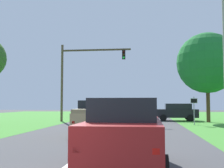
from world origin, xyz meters
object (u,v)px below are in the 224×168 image
at_px(crossing_suv_far, 176,112).
at_px(keep_moving_sign, 194,107).
at_px(traffic_light, 79,71).
at_px(red_suv_near, 125,133).
at_px(oak_tree_right, 207,63).
at_px(pickup_truck_lead, 97,118).

bearing_deg(crossing_suv_far, keep_moving_sign, -81.58).
relative_size(traffic_light, crossing_suv_far, 1.78).
bearing_deg(red_suv_near, keep_moving_sign, 74.92).
bearing_deg(red_suv_near, crossing_suv_far, 80.74).
relative_size(red_suv_near, oak_tree_right, 0.52).
bearing_deg(crossing_suv_far, red_suv_near, -99.26).
bearing_deg(keep_moving_sign, pickup_truck_lead, -127.46).
distance_m(traffic_light, oak_tree_right, 12.72).
height_order(oak_tree_right, crossing_suv_far, oak_tree_right).
bearing_deg(traffic_light, red_suv_near, -73.30).
bearing_deg(keep_moving_sign, traffic_light, 162.17).
bearing_deg(pickup_truck_lead, crossing_suv_far, 68.03).
xyz_separation_m(red_suv_near, keep_moving_sign, (4.60, 17.07, 0.50)).
relative_size(pickup_truck_lead, crossing_suv_far, 1.25).
xyz_separation_m(pickup_truck_lead, oak_tree_right, (8.74, 12.57, 4.75)).
distance_m(red_suv_near, oak_tree_right, 22.28).
distance_m(pickup_truck_lead, oak_tree_right, 16.03).
height_order(traffic_light, crossing_suv_far, traffic_light).
height_order(traffic_light, keep_moving_sign, traffic_light).
relative_size(traffic_light, keep_moving_sign, 3.28).
bearing_deg(crossing_suv_far, traffic_light, -166.49).
distance_m(oak_tree_right, crossing_suv_far, 5.97).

